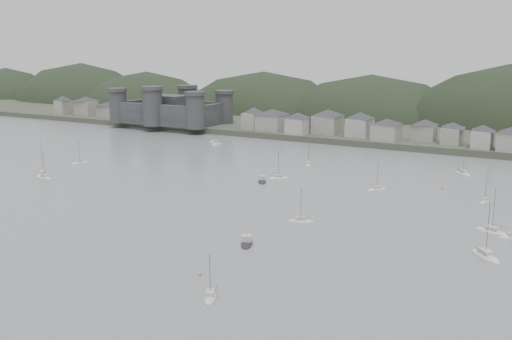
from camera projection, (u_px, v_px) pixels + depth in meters
The scene contains 9 objects.
ground at pixel (83, 255), 129.46m from camera, with size 900.00×900.00×0.00m, color slate.
far_shore_land at pixel (430, 118), 377.53m from camera, with size 900.00×250.00×3.00m, color #383D2D.
forested_ridge at pixel (425, 143), 356.13m from camera, with size 851.55×103.94×102.57m.
castle at pixel (171, 109), 338.71m from camera, with size 66.00×43.00×20.00m.
waterfront_town at pixel (480, 133), 256.75m from camera, with size 451.48×28.46×12.92m.
moored_fleet at pixel (232, 190), 188.75m from camera, with size 220.54×175.96×13.43m.
motor_launch_near at pixel (247, 243), 136.43m from camera, with size 5.83×8.05×3.83m.
motor_launch_far at pixel (262, 181), 201.09m from camera, with size 6.35×8.24×3.88m.
mooring_buoys at pixel (186, 184), 197.04m from camera, with size 143.94×105.16×0.70m.
Camera 1 is at (95.82, -86.14, 44.53)m, focal length 40.98 mm.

